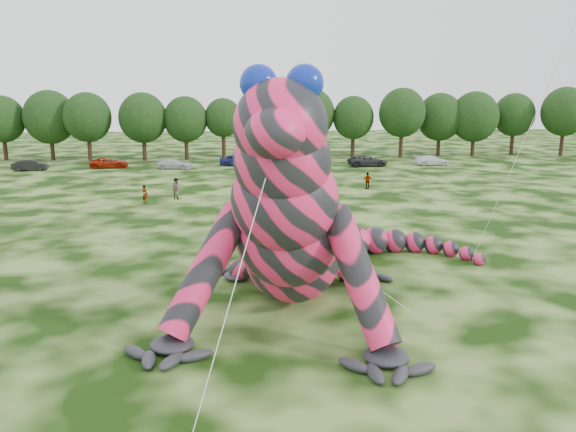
{
  "coord_description": "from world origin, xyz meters",
  "views": [
    {
      "loc": [
        2.36,
        -24.14,
        9.27
      ],
      "look_at": [
        4.72,
        -0.16,
        4.0
      ],
      "focal_mm": 35.0,
      "sensor_mm": 36.0,
      "label": 1
    }
  ],
  "objects_px": {
    "tree_10": "(267,122)",
    "tree_12": "(353,127)",
    "tree_7": "(143,127)",
    "car_7": "(432,160)",
    "car_3": "(174,164)",
    "car_5": "(302,163)",
    "tree_8": "(186,128)",
    "tree_16": "(513,124)",
    "tree_9": "(223,129)",
    "tree_4": "(3,128)",
    "spectator_2": "(312,184)",
    "spectator_1": "(176,188)",
    "tree_14": "(439,125)",
    "tree_11": "(311,123)",
    "car_1": "(30,165)",
    "tree_5": "(50,125)",
    "tree_6": "(88,127)",
    "car_2": "(109,163)",
    "spectator_0": "(145,194)",
    "car_4": "(236,160)",
    "spectator_3": "(368,181)",
    "tree_13": "(402,123)",
    "inflatable_gecko": "(297,186)",
    "tree_15": "(474,124)",
    "tree_17": "(564,122)"
  },
  "relations": [
    {
      "from": "car_3",
      "to": "car_5",
      "type": "height_order",
      "value": "car_5"
    },
    {
      "from": "tree_14",
      "to": "spectator_0",
      "type": "relative_size",
      "value": 5.68
    },
    {
      "from": "tree_11",
      "to": "spectator_3",
      "type": "relative_size",
      "value": 6.1
    },
    {
      "from": "tree_10",
      "to": "tree_11",
      "type": "xyz_separation_m",
      "value": [
        6.39,
        -0.38,
        -0.22
      ]
    },
    {
      "from": "tree_13",
      "to": "car_3",
      "type": "relative_size",
      "value": 2.31
    },
    {
      "from": "tree_5",
      "to": "tree_6",
      "type": "distance_m",
      "value": 5.84
    },
    {
      "from": "tree_7",
      "to": "car_3",
      "type": "height_order",
      "value": "tree_7"
    },
    {
      "from": "tree_14",
      "to": "tree_13",
      "type": "bearing_deg",
      "value": -165.85
    },
    {
      "from": "tree_5",
      "to": "tree_13",
      "type": "height_order",
      "value": "tree_13"
    },
    {
      "from": "car_5",
      "to": "spectator_0",
      "type": "xyz_separation_m",
      "value": [
        -16.3,
        -22.61,
        0.18
      ]
    },
    {
      "from": "tree_5",
      "to": "car_7",
      "type": "distance_m",
      "value": 52.94
    },
    {
      "from": "tree_16",
      "to": "tree_9",
      "type": "bearing_deg",
      "value": -177.39
    },
    {
      "from": "tree_11",
      "to": "spectator_1",
      "type": "height_order",
      "value": "tree_11"
    },
    {
      "from": "spectator_0",
      "to": "car_3",
      "type": "bearing_deg",
      "value": -53.25
    },
    {
      "from": "tree_4",
      "to": "spectator_2",
      "type": "distance_m",
      "value": 50.17
    },
    {
      "from": "tree_11",
      "to": "spectator_1",
      "type": "bearing_deg",
      "value": -117.36
    },
    {
      "from": "car_5",
      "to": "spectator_1",
      "type": "height_order",
      "value": "spectator_1"
    },
    {
      "from": "tree_10",
      "to": "tree_12",
      "type": "xyz_separation_m",
      "value": [
        12.62,
        -0.84,
        -0.77
      ]
    },
    {
      "from": "tree_9",
      "to": "car_3",
      "type": "xyz_separation_m",
      "value": [
        -6.07,
        -10.28,
        -3.7
      ]
    },
    {
      "from": "car_5",
      "to": "inflatable_gecko",
      "type": "bearing_deg",
      "value": 179.83
    },
    {
      "from": "tree_11",
      "to": "tree_6",
      "type": "bearing_deg",
      "value": -177.24
    },
    {
      "from": "tree_6",
      "to": "tree_7",
      "type": "distance_m",
      "value": 7.48
    },
    {
      "from": "spectator_3",
      "to": "spectator_2",
      "type": "height_order",
      "value": "spectator_2"
    },
    {
      "from": "tree_13",
      "to": "inflatable_gecko",
      "type": "bearing_deg",
      "value": -111.27
    },
    {
      "from": "tree_9",
      "to": "car_2",
      "type": "relative_size",
      "value": 1.8
    },
    {
      "from": "tree_11",
      "to": "car_1",
      "type": "distance_m",
      "value": 38.17
    },
    {
      "from": "spectator_3",
      "to": "spectator_1",
      "type": "relative_size",
      "value": 0.87
    },
    {
      "from": "tree_7",
      "to": "car_7",
      "type": "bearing_deg",
      "value": -13.65
    },
    {
      "from": "tree_11",
      "to": "car_7",
      "type": "bearing_deg",
      "value": -36.2
    },
    {
      "from": "tree_10",
      "to": "car_7",
      "type": "relative_size",
      "value": 2.34
    },
    {
      "from": "car_3",
      "to": "car_5",
      "type": "bearing_deg",
      "value": -79.77
    },
    {
      "from": "tree_12",
      "to": "spectator_3",
      "type": "height_order",
      "value": "tree_12"
    },
    {
      "from": "tree_10",
      "to": "spectator_3",
      "type": "bearing_deg",
      "value": -74.11
    },
    {
      "from": "inflatable_gecko",
      "to": "tree_13",
      "type": "bearing_deg",
      "value": 81.62
    },
    {
      "from": "inflatable_gecko",
      "to": "tree_7",
      "type": "height_order",
      "value": "inflatable_gecko"
    },
    {
      "from": "tree_9",
      "to": "spectator_3",
      "type": "distance_m",
      "value": 31.33
    },
    {
      "from": "tree_17",
      "to": "spectator_2",
      "type": "bearing_deg",
      "value": -145.7
    },
    {
      "from": "spectator_1",
      "to": "tree_14",
      "type": "bearing_deg",
      "value": -93.51
    },
    {
      "from": "car_3",
      "to": "car_4",
      "type": "xyz_separation_m",
      "value": [
        7.8,
        2.32,
        0.1
      ]
    },
    {
      "from": "tree_13",
      "to": "car_1",
      "type": "height_order",
      "value": "tree_13"
    },
    {
      "from": "tree_11",
      "to": "tree_13",
      "type": "relative_size",
      "value": 0.99
    },
    {
      "from": "tree_17",
      "to": "car_3",
      "type": "xyz_separation_m",
      "value": [
        -56.95,
        -9.59,
        -4.51
      ]
    },
    {
      "from": "car_4",
      "to": "spectator_0",
      "type": "xyz_separation_m",
      "value": [
        -8.02,
        -25.27,
        0.09
      ]
    },
    {
      "from": "tree_5",
      "to": "spectator_2",
      "type": "bearing_deg",
      "value": -42.85
    },
    {
      "from": "spectator_3",
      "to": "spectator_1",
      "type": "distance_m",
      "value": 18.7
    },
    {
      "from": "tree_4",
      "to": "tree_6",
      "type": "relative_size",
      "value": 0.95
    },
    {
      "from": "car_7",
      "to": "tree_8",
      "type": "bearing_deg",
      "value": 76.7
    },
    {
      "from": "tree_15",
      "to": "car_5",
      "type": "height_order",
      "value": "tree_15"
    },
    {
      "from": "tree_8",
      "to": "car_3",
      "type": "relative_size",
      "value": 2.04
    },
    {
      "from": "tree_12",
      "to": "spectator_1",
      "type": "height_order",
      "value": "tree_12"
    }
  ]
}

